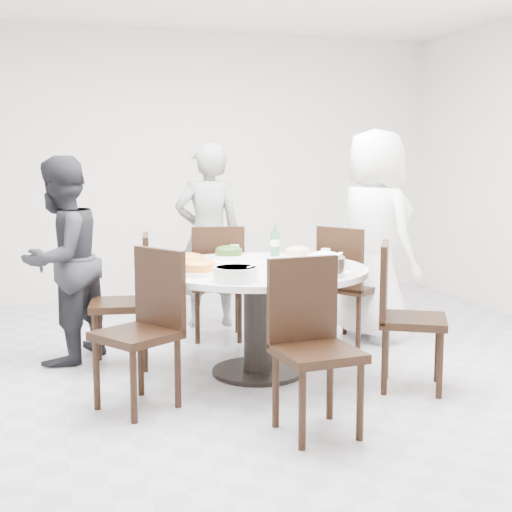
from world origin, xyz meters
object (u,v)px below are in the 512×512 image
object	(u,v)px
chair_nw	(120,301)
beverage_bottle	(275,241)
diner_left	(61,260)
rice_bowl	(324,266)
chair_sw	(136,331)
dining_table	(258,321)
soup_bowl	(236,274)
diner_middle	(208,236)
chair_s	(318,349)
chair_ne	(352,284)
diner_right	(375,236)
chair_se	(413,317)
chair_n	(218,282)

from	to	relation	value
chair_nw	beverage_bottle	size ratio (longest dim) A/B	4.04
diner_left	rice_bowl	xyz separation A→B (m)	(1.59, -1.13, 0.05)
chair_sw	beverage_bottle	size ratio (longest dim) A/B	4.04
dining_table	soup_bowl	bearing A→B (deg)	-120.99
diner_middle	diner_left	size ratio (longest dim) A/B	1.07
chair_s	soup_bowl	world-z (taller)	chair_s
chair_s	chair_ne	bearing A→B (deg)	55.06
rice_bowl	beverage_bottle	xyz separation A→B (m)	(-0.02, 0.93, 0.06)
rice_bowl	diner_left	bearing A→B (deg)	144.58
diner_right	diner_left	xyz separation A→B (m)	(-2.48, 0.04, -0.11)
diner_left	chair_se	bearing A→B (deg)	98.43
chair_nw	diner_middle	distance (m)	1.40
beverage_bottle	chair_s	bearing A→B (deg)	-100.21
chair_s	beverage_bottle	bearing A→B (deg)	74.48
diner_right	rice_bowl	world-z (taller)	diner_right
chair_sw	chair_n	bearing A→B (deg)	117.27
chair_nw	diner_left	bearing A→B (deg)	-112.87
chair_s	chair_n	bearing A→B (deg)	85.37
chair_nw	chair_sw	world-z (taller)	same
chair_se	rice_bowl	world-z (taller)	chair_se
chair_ne	rice_bowl	size ratio (longest dim) A/B	3.57
rice_bowl	chair_se	bearing A→B (deg)	-15.29
diner_left	soup_bowl	size ratio (longest dim) A/B	5.42
dining_table	diner_middle	bearing A→B (deg)	90.26
beverage_bottle	chair_se	bearing A→B (deg)	-61.68
chair_s	soup_bowl	bearing A→B (deg)	107.48
chair_sw	diner_left	size ratio (longest dim) A/B	0.63
chair_se	diner_right	bearing A→B (deg)	13.95
dining_table	rice_bowl	size ratio (longest dim) A/B	5.63
chair_n	rice_bowl	distance (m)	1.54
chair_nw	chair_se	xyz separation A→B (m)	(1.76, -1.05, 0.00)
chair_sw	diner_middle	xyz separation A→B (m)	(0.89, 1.94, 0.33)
chair_sw	rice_bowl	size ratio (longest dim) A/B	3.57
chair_nw	diner_middle	size ratio (longest dim) A/B	0.59
chair_nw	rice_bowl	bearing A→B (deg)	61.70
chair_n	chair_s	size ratio (longest dim) A/B	1.00
chair_nw	soup_bowl	size ratio (longest dim) A/B	3.41
chair_ne	chair_sw	distance (m)	2.15
chair_se	beverage_bottle	size ratio (longest dim) A/B	4.04
soup_bowl	chair_ne	bearing A→B (deg)	40.48
chair_se	rice_bowl	xyz separation A→B (m)	(-0.56, 0.15, 0.33)
dining_table	rice_bowl	xyz separation A→B (m)	(0.31, -0.44, 0.43)
chair_se	beverage_bottle	bearing A→B (deg)	57.05
rice_bowl	beverage_bottle	size ratio (longest dim) A/B	1.13
chair_sw	rice_bowl	xyz separation A→B (m)	(1.20, 0.02, 0.33)
chair_s	rice_bowl	distance (m)	0.83
chair_sw	chair_se	bearing A→B (deg)	52.97
chair_ne	beverage_bottle	distance (m)	0.81
diner_right	rice_bowl	size ratio (longest dim) A/B	6.45
diner_left	diner_right	bearing A→B (deg)	128.40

